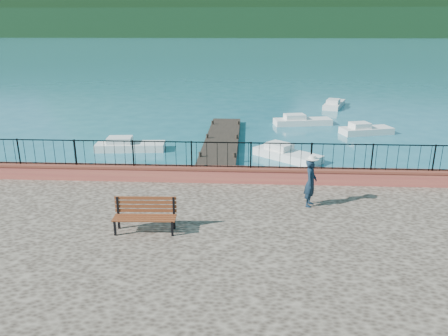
# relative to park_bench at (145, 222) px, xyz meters

# --- Properties ---
(ground) EXTENTS (2000.00, 2000.00, 0.00)m
(ground) POSITION_rel_park_bench_xyz_m (3.29, 0.61, -1.50)
(ground) COLOR #19596B
(ground) RESTS_ON ground
(parapet) EXTENTS (28.00, 0.46, 0.58)m
(parapet) POSITION_rel_park_bench_xyz_m (3.29, 4.31, -0.01)
(parapet) COLOR #B65A41
(parapet) RESTS_ON promenade
(railing) EXTENTS (27.00, 0.05, 0.95)m
(railing) POSITION_rel_park_bench_xyz_m (3.29, 4.31, 0.76)
(railing) COLOR black
(railing) RESTS_ON parapet
(dock) EXTENTS (2.00, 16.00, 0.30)m
(dock) POSITION_rel_park_bench_xyz_m (1.29, 12.61, -1.35)
(dock) COLOR #2D231C
(dock) RESTS_ON ground
(far_forest) EXTENTS (900.00, 60.00, 18.00)m
(far_forest) POSITION_rel_park_bench_xyz_m (3.29, 300.61, 7.50)
(far_forest) COLOR black
(far_forest) RESTS_ON ground
(foothills) EXTENTS (900.00, 120.00, 44.00)m
(foothills) POSITION_rel_park_bench_xyz_m (3.29, 360.61, 20.50)
(foothills) COLOR black
(foothills) RESTS_ON ground
(companion_hill) EXTENTS (448.00, 384.00, 180.00)m
(companion_hill) POSITION_rel_park_bench_xyz_m (223.29, 560.61, -1.50)
(companion_hill) COLOR #142D23
(companion_hill) RESTS_ON ground
(park_bench) EXTENTS (1.79, 0.65, 0.98)m
(park_bench) POSITION_rel_park_bench_xyz_m (0.00, 0.00, 0.00)
(park_bench) COLOR black
(park_bench) RESTS_ON promenade
(person) EXTENTS (0.54, 0.67, 1.58)m
(person) POSITION_rel_park_bench_xyz_m (4.91, 2.19, 0.50)
(person) COLOR black
(person) RESTS_ON promenade
(hat) EXTENTS (0.44, 0.44, 0.12)m
(hat) POSITION_rel_park_bench_xyz_m (4.91, 2.19, 1.35)
(hat) COLOR white
(hat) RESTS_ON person
(boat_0) EXTENTS (3.98, 1.63, 0.80)m
(boat_0) POSITION_rel_park_bench_xyz_m (-3.86, 12.72, -1.10)
(boat_0) COLOR silver
(boat_0) RESTS_ON ground
(boat_1) EXTENTS (3.70, 3.46, 0.80)m
(boat_1) POSITION_rel_park_bench_xyz_m (5.00, 11.44, -1.10)
(boat_1) COLOR silver
(boat_1) RESTS_ON ground
(boat_2) EXTENTS (3.60, 2.17, 0.80)m
(boat_2) POSITION_rel_park_bench_xyz_m (10.71, 17.58, -1.10)
(boat_2) COLOR silver
(boat_2) RESTS_ON ground
(boat_4) EXTENTS (4.25, 2.02, 0.80)m
(boat_4) POSITION_rel_park_bench_xyz_m (6.81, 20.21, -1.10)
(boat_4) COLOR silver
(boat_4) RESTS_ON ground
(boat_5) EXTENTS (2.64, 4.38, 0.80)m
(boat_5) POSITION_rel_park_bench_xyz_m (10.44, 27.72, -1.10)
(boat_5) COLOR silver
(boat_5) RESTS_ON ground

